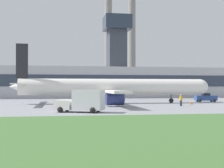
{
  "coord_description": "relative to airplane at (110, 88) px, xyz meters",
  "views": [
    {
      "loc": [
        -8.38,
        -49.94,
        3.0
      ],
      "look_at": [
        0.84,
        5.84,
        3.53
      ],
      "focal_mm": 50.0,
      "sensor_mm": 36.0,
      "label": 1
    }
  ],
  "objects": [
    {
      "name": "baggage_truck",
      "position": [
        -6.32,
        -19.03,
        -1.6
      ],
      "size": [
        6.07,
        4.28,
        2.63
      ],
      "color": "white",
      "rests_on": "ground_plane"
    },
    {
      "name": "traffic_cone_near_nose",
      "position": [
        13.53,
        -4.56,
        -2.65
      ],
      "size": [
        0.64,
        0.64,
        0.52
      ],
      "color": "black",
      "rests_on": "ground_plane"
    },
    {
      "name": "terminal_building",
      "position": [
        0.04,
        30.65,
        2.05
      ],
      "size": [
        85.59,
        10.54,
        22.98
      ],
      "color": "#B2B2B7",
      "rests_on": "ground_plane"
    },
    {
      "name": "pushback_tug",
      "position": [
        19.72,
        2.56,
        -2.09
      ],
      "size": [
        4.31,
        2.62,
        1.77
      ],
      "color": "#2D4C93",
      "rests_on": "ground_plane"
    },
    {
      "name": "ground_crew_person",
      "position": [
        9.74,
        -9.26,
        -1.95
      ],
      "size": [
        0.55,
        0.55,
        1.84
      ],
      "color": "#23283D",
      "rests_on": "ground_plane"
    },
    {
      "name": "airplane",
      "position": [
        0.0,
        0.0,
        0.0
      ],
      "size": [
        36.55,
        34.29,
        10.52
      ],
      "color": "white",
      "rests_on": "ground_plane"
    },
    {
      "name": "smokestack_left",
      "position": [
        7.79,
        53.48,
        14.76
      ],
      "size": [
        3.02,
        3.02,
        35.05
      ],
      "color": "gray",
      "rests_on": "ground_plane"
    },
    {
      "name": "smokestack_right",
      "position": [
        16.82,
        55.2,
        19.22
      ],
      "size": [
        3.02,
        3.02,
        43.98
      ],
      "color": "gray",
      "rests_on": "ground_plane"
    },
    {
      "name": "ground_plane",
      "position": [
        -0.55,
        -5.84,
        -2.89
      ],
      "size": [
        400.0,
        400.0,
        0.0
      ],
      "primitive_type": "plane",
      "color": "gray"
    }
  ]
}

